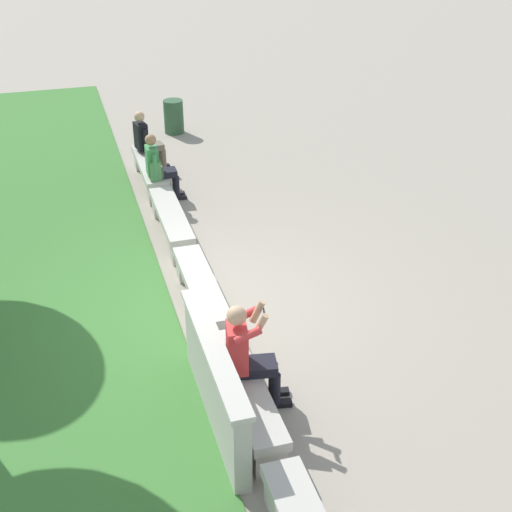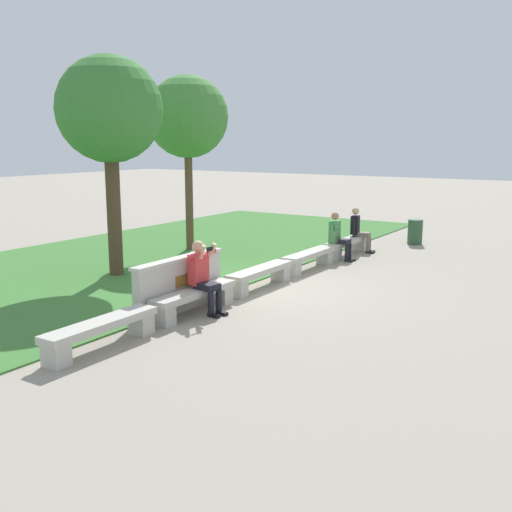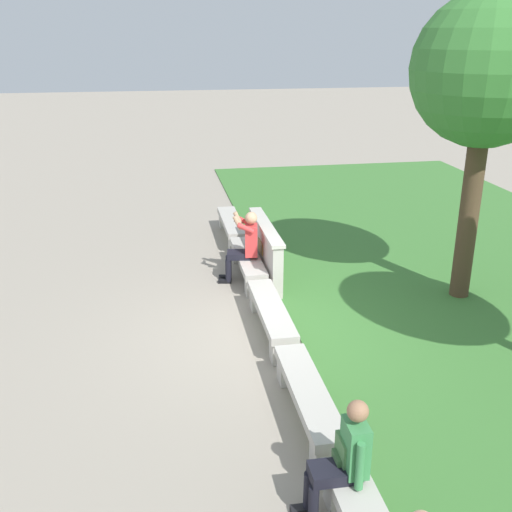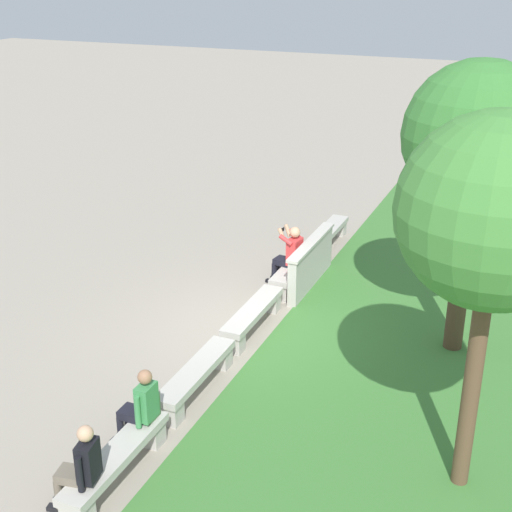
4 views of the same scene
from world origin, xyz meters
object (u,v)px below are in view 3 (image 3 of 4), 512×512
(person_distant, at_px, (344,457))
(tree_left_background, at_px, (487,73))
(bench_near, at_px, (248,262))
(person_photographer, at_px, (245,243))
(bench_far, at_px, (308,398))
(bench_main, at_px, (232,226))
(bench_mid, at_px, (271,314))
(backpack, at_px, (348,454))

(person_distant, distance_m, tree_left_background, 6.49)
(bench_near, height_order, person_photographer, person_photographer)
(bench_near, bearing_deg, bench_far, 0.00)
(bench_main, height_order, person_photographer, person_photographer)
(bench_main, height_order, bench_near, same)
(bench_mid, relative_size, person_photographer, 1.56)
(bench_far, bearing_deg, backpack, 0.26)
(person_photographer, distance_m, person_distant, 5.81)
(backpack, bearing_deg, bench_far, -179.74)
(person_photographer, relative_size, person_distant, 1.05)
(bench_far, relative_size, backpack, 4.80)
(bench_near, relative_size, backpack, 4.80)
(bench_far, distance_m, tree_left_background, 5.73)
(bench_main, height_order, bench_mid, same)
(bench_mid, relative_size, tree_left_background, 0.41)
(bench_mid, bearing_deg, person_distant, -1.02)
(bench_near, height_order, bench_mid, same)
(bench_far, bearing_deg, tree_left_background, 130.64)
(person_photographer, xyz_separation_m, backpack, (5.73, 0.08, -0.11))
(bench_main, distance_m, tree_left_background, 6.15)
(bench_mid, height_order, backpack, backpack)
(bench_mid, xyz_separation_m, bench_far, (2.24, 0.00, 0.00))
(bench_main, relative_size, person_photographer, 1.56)
(bench_main, relative_size, bench_mid, 1.00)
(backpack, distance_m, tree_left_background, 6.42)
(backpack, bearing_deg, bench_near, -179.94)
(tree_left_background, bearing_deg, backpack, -38.28)
(bench_main, xyz_separation_m, bench_far, (6.72, 0.00, 0.00))
(bench_main, bearing_deg, person_photographer, -1.82)
(bench_far, relative_size, tree_left_background, 0.41)
(bench_mid, distance_m, tree_left_background, 4.95)
(person_photographer, distance_m, backpack, 5.73)
(tree_left_background, bearing_deg, person_distant, -38.35)
(bench_main, xyz_separation_m, person_distant, (8.22, -0.07, 0.37))
(bench_far, distance_m, person_photographer, 4.34)
(bench_main, xyz_separation_m, bench_mid, (4.48, 0.00, 0.00))
(backpack, height_order, tree_left_background, tree_left_background)
(bench_mid, bearing_deg, bench_far, 0.00)
(bench_far, bearing_deg, person_distant, -2.54)
(bench_main, distance_m, person_photographer, 2.44)
(bench_far, relative_size, person_distant, 1.63)
(bench_mid, xyz_separation_m, tree_left_background, (-0.75, 3.49, 3.43))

